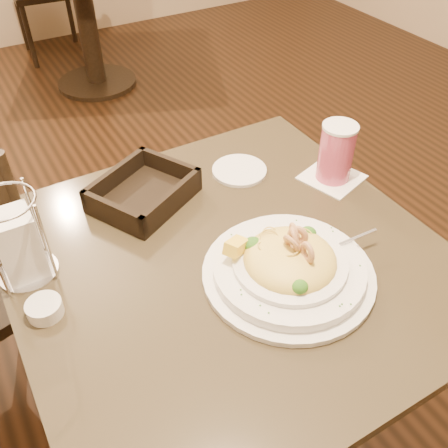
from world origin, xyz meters
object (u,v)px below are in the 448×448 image
main_table (228,325)px  bread_basket (144,193)px  napkin_caddy (18,244)px  pasta_bowl (289,265)px  butter_ramekin (45,309)px  drink_glass (336,153)px  background_table (84,5)px  side_plate (239,170)px

main_table → bread_basket: size_ratio=3.10×
bread_basket → napkin_caddy: napkin_caddy is taller
pasta_bowl → bread_basket: size_ratio=1.37×
butter_ramekin → bread_basket: bearing=36.9°
drink_glass → napkin_caddy: bearing=175.8°
background_table → side_plate: 2.29m
background_table → side_plate: (-0.27, -2.26, 0.25)m
background_table → drink_glass: size_ratio=6.84×
bread_basket → side_plate: (0.27, -0.01, -0.02)m
side_plate → background_table: bearing=83.2°
background_table → butter_ramekin: size_ratio=16.94×
napkin_caddy → main_table: bearing=-23.8°
napkin_caddy → butter_ramekin: 0.14m
bread_basket → butter_ramekin: 0.38m
bread_basket → background_table: bearing=76.6°
background_table → butter_ramekin: bearing=-108.8°
pasta_bowl → side_plate: size_ratio=2.76×
bread_basket → side_plate: bread_basket is taller
main_table → side_plate: size_ratio=6.24×
main_table → napkin_caddy: size_ratio=4.58×
pasta_bowl → napkin_caddy: size_ratio=2.02×
pasta_bowl → side_plate: 0.38m
drink_glass → bread_basket: 0.49m
drink_glass → side_plate: size_ratio=1.19×
background_table → pasta_bowl: bearing=-98.2°
pasta_bowl → butter_ramekin: bearing=161.7°
drink_glass → side_plate: bearing=143.5°
pasta_bowl → napkin_caddy: bearing=149.0°
main_table → pasta_bowl: (0.08, -0.11, 0.27)m
main_table → butter_ramekin: 0.46m
pasta_bowl → butter_ramekin: (-0.46, 0.15, -0.02)m
side_plate → pasta_bowl: bearing=-106.2°
side_plate → butter_ramekin: bearing=-159.3°
background_table → napkin_caddy: napkin_caddy is taller
background_table → pasta_bowl: (-0.38, -2.63, 0.27)m
background_table → napkin_caddy: bearing=-109.7°
pasta_bowl → drink_glass: drink_glass is taller
drink_glass → side_plate: (-0.19, 0.14, -0.07)m
side_plate → butter_ramekin: butter_ramekin is taller
side_plate → butter_ramekin: size_ratio=2.08×
drink_glass → butter_ramekin: bearing=-174.7°
main_table → drink_glass: 0.51m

